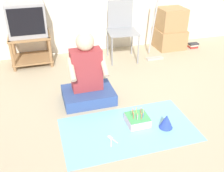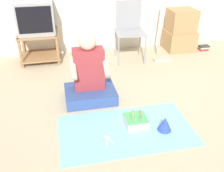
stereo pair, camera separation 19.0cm
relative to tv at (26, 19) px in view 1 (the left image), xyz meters
The scene contains 13 objects.
ground_plane 2.37m from the tv, 57.39° to the right, with size 16.00×16.00×0.00m, color tan.
tv_stand 0.43m from the tv, 90.00° to the right, with size 0.61×0.51×0.47m.
tv is the anchor object (origin of this frame).
folding_chair 1.43m from the tv, ahead, with size 0.49×0.47×0.90m.
cardboard_box_stack 2.40m from the tv, ahead, with size 0.49×0.46×0.70m.
dust_mop 1.98m from the tv, 10.74° to the right, with size 0.28×0.29×1.18m.
book_pile 2.88m from the tv, ahead, with size 0.17×0.13×0.08m.
person_seated 1.50m from the tv, 64.92° to the right, with size 0.61×0.46×0.92m.
party_cloth 2.30m from the tv, 66.15° to the right, with size 1.38×0.77×0.01m.
birthday_cake 2.28m from the tv, 62.59° to the right, with size 0.23×0.23×0.17m.
party_hat_blue 2.52m from the tv, 58.58° to the right, with size 0.14×0.14×0.15m.
plastic_spoon_near 2.30m from the tv, 72.22° to the right, with size 0.07×0.14×0.01m.
plastic_spoon_far 2.32m from the tv, 72.45° to the right, with size 0.06×0.14×0.01m.
Camera 1 is at (-1.11, -2.10, 1.75)m, focal length 42.00 mm.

